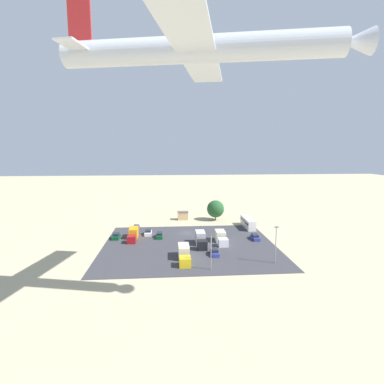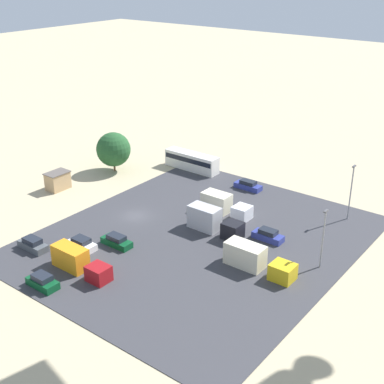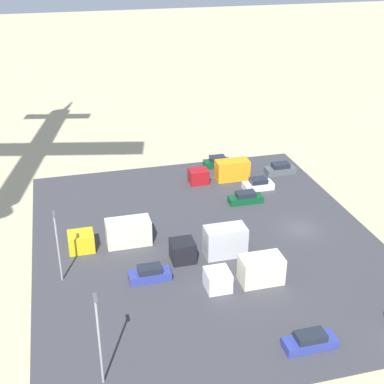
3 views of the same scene
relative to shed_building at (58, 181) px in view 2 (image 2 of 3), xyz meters
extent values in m
plane|color=tan|center=(-0.44, 17.62, -1.54)|extent=(400.00, 400.00, 0.00)
cube|color=#38383D|center=(-0.44, 29.53, -1.50)|extent=(46.19, 39.69, 0.08)
cube|color=tan|center=(0.00, 0.00, -0.07)|extent=(3.73, 2.52, 2.94)
cube|color=#59514C|center=(0.00, 0.00, 1.46)|extent=(3.97, 2.76, 0.12)
cube|color=silver|center=(-21.04, 12.48, 0.11)|extent=(2.52, 10.81, 3.14)
cube|color=black|center=(-21.04, 12.48, 0.67)|extent=(2.56, 10.37, 0.88)
cube|color=navy|center=(-19.62, 25.65, -1.02)|extent=(1.80, 4.74, 0.88)
cube|color=#1E232D|center=(-19.62, 25.65, -0.26)|extent=(1.51, 2.65, 0.64)
cube|color=silver|center=(11.38, 18.62, -1.00)|extent=(2.00, 4.21, 0.92)
cube|color=#1E232D|center=(11.38, 18.62, -0.21)|extent=(1.68, 2.36, 0.67)
cube|color=#0C4723|center=(7.87, 21.76, -1.01)|extent=(1.79, 4.57, 0.90)
cube|color=#1E232D|center=(7.87, 21.76, -0.23)|extent=(1.51, 2.56, 0.66)
cube|color=#4C5156|center=(15.49, 13.54, -0.98)|extent=(1.88, 4.49, 0.96)
cube|color=#1E232D|center=(15.49, 13.54, -0.15)|extent=(1.58, 2.52, 0.70)
cube|color=#0C4723|center=(20.40, 21.86, -0.98)|extent=(1.94, 4.16, 0.95)
cube|color=#1E232D|center=(20.40, 21.86, -0.15)|extent=(1.63, 2.33, 0.70)
cube|color=navy|center=(-6.15, 37.36, -1.00)|extent=(1.78, 4.40, 0.91)
cube|color=#1E232D|center=(-6.15, 37.36, -0.21)|extent=(1.50, 2.46, 0.67)
cube|color=silver|center=(-9.40, 30.96, -0.44)|extent=(2.60, 2.48, 2.05)
cube|color=beige|center=(-9.40, 26.28, 0.00)|extent=(2.60, 4.40, 2.92)
cube|color=black|center=(-3.52, 33.19, -0.26)|extent=(2.49, 2.59, 2.40)
cube|color=#B2B2B7|center=(-3.52, 28.29, 0.25)|extent=(2.49, 4.61, 3.43)
cube|color=maroon|center=(15.40, 26.25, -0.44)|extent=(2.31, 2.70, 2.03)
cube|color=orange|center=(15.40, 21.16, -0.01)|extent=(2.31, 4.80, 2.90)
cube|color=gold|center=(1.51, 43.83, -0.41)|extent=(2.55, 2.87, 2.11)
cube|color=beige|center=(1.51, 38.41, 0.05)|extent=(2.55, 5.11, 3.01)
cylinder|color=brown|center=(-11.84, 1.57, -0.62)|extent=(0.36, 0.36, 1.85)
sphere|color=#235128|center=(-11.84, 1.57, 2.65)|extent=(6.25, 6.25, 6.25)
cylinder|color=gray|center=(-19.14, 43.60, 2.69)|extent=(0.20, 0.20, 8.30)
cube|color=#4C4C51|center=(-19.14, 43.60, 7.02)|extent=(0.90, 0.28, 0.20)
cylinder|color=gray|center=(-3.97, 46.25, 2.40)|extent=(0.20, 0.20, 7.73)
cube|color=#4C4C51|center=(-3.97, 46.25, 6.45)|extent=(0.90, 0.28, 0.20)
camera|label=1|loc=(4.73, 107.29, 24.64)|focal=28.00mm
camera|label=2|loc=(52.28, 68.96, 34.84)|focal=50.00mm
camera|label=3|loc=(-51.86, 44.68, 31.54)|focal=50.00mm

